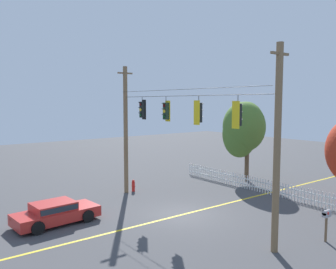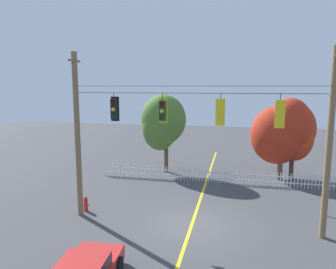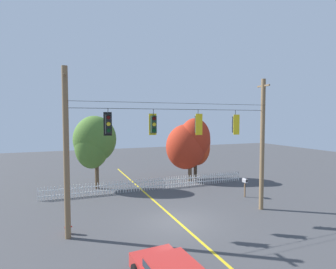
% 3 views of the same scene
% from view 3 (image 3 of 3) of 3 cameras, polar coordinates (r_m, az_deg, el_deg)
% --- Properties ---
extents(ground, '(80.00, 80.00, 0.00)m').
position_cam_3_polar(ground, '(16.77, 2.07, -17.69)').
color(ground, '#424244').
extents(lane_centerline_stripe, '(0.16, 36.00, 0.01)m').
position_cam_3_polar(lane_centerline_stripe, '(16.77, 2.07, -17.67)').
color(lane_centerline_stripe, gold).
rests_on(lane_centerline_stripe, ground).
extents(signal_support_span, '(12.35, 1.10, 8.58)m').
position_cam_3_polar(signal_support_span, '(15.74, 2.10, -2.68)').
color(signal_support_span, brown).
rests_on(signal_support_span, ground).
extents(traffic_signal_northbound_primary, '(0.43, 0.38, 1.42)m').
position_cam_3_polar(traffic_signal_northbound_primary, '(14.54, -12.38, 2.18)').
color(traffic_signal_northbound_primary, black).
extents(traffic_signal_southbound_primary, '(0.43, 0.38, 1.44)m').
position_cam_3_polar(traffic_signal_southbound_primary, '(15.14, -3.06, 2.15)').
color(traffic_signal_southbound_primary, black).
extents(traffic_signal_northbound_secondary, '(0.43, 0.38, 1.49)m').
position_cam_3_polar(traffic_signal_northbound_secondary, '(16.21, 6.29, 2.14)').
color(traffic_signal_northbound_secondary, black).
extents(traffic_signal_eastbound_side, '(0.43, 0.38, 1.53)m').
position_cam_3_polar(traffic_signal_eastbound_side, '(17.58, 13.85, 2.04)').
color(traffic_signal_eastbound_side, black).
extents(white_picket_fence, '(17.58, 0.06, 0.98)m').
position_cam_3_polar(white_picket_fence, '(23.53, -3.33, -10.24)').
color(white_picket_fence, white).
rests_on(white_picket_fence, ground).
extents(autumn_maple_near_fence, '(3.56, 3.04, 6.25)m').
position_cam_3_polar(autumn_maple_near_fence, '(23.79, -15.22, -1.17)').
color(autumn_maple_near_fence, brown).
rests_on(autumn_maple_near_fence, ground).
extents(autumn_maple_mid, '(4.26, 3.49, 6.06)m').
position_cam_3_polar(autumn_maple_mid, '(26.58, 4.46, -2.08)').
color(autumn_maple_mid, brown).
rests_on(autumn_maple_mid, ground).
extents(autumn_oak_far_east, '(3.03, 2.67, 5.65)m').
position_cam_3_polar(autumn_oak_far_east, '(27.33, 5.87, -2.08)').
color(autumn_oak_far_east, '#473828').
rests_on(autumn_oak_far_east, ground).
extents(fire_hydrant, '(0.38, 0.22, 0.83)m').
position_cam_3_polar(fire_hydrant, '(15.92, -20.07, -17.50)').
color(fire_hydrant, red).
rests_on(fire_hydrant, ground).
extents(roadside_mailbox, '(0.25, 0.44, 1.45)m').
position_cam_3_polar(roadside_mailbox, '(22.01, 15.74, -9.48)').
color(roadside_mailbox, brown).
rests_on(roadside_mailbox, ground).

